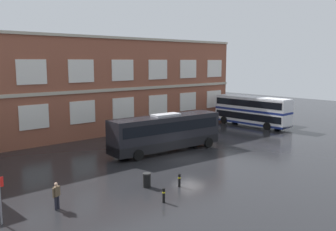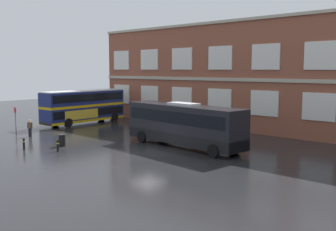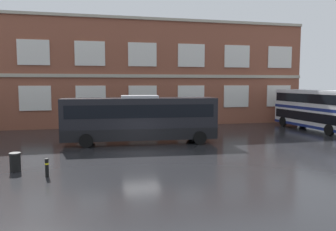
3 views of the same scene
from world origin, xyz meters
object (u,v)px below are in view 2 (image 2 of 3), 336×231
(double_decker_near, at_px, (84,106))
(safety_bollard_west, at_px, (24,144))
(touring_coach, at_px, (183,125))
(safety_bollard_east, at_px, (58,146))
(bus_stand_flag, at_px, (15,118))
(station_litter_bin, at_px, (62,140))
(waiting_passenger, at_px, (30,127))

(double_decker_near, bearing_deg, safety_bollard_west, -52.25)
(touring_coach, height_order, safety_bollard_west, touring_coach)
(safety_bollard_west, xyz_separation_m, safety_bollard_east, (2.75, 1.50, 0.00))
(touring_coach, relative_size, safety_bollard_west, 12.80)
(bus_stand_flag, relative_size, safety_bollard_east, 2.84)
(double_decker_near, distance_m, safety_bollard_east, 17.08)
(station_litter_bin, bearing_deg, bus_stand_flag, 176.88)
(waiting_passenger, bearing_deg, touring_coach, 24.43)
(touring_coach, xyz_separation_m, station_litter_bin, (-7.85, -7.00, -1.39))
(touring_coach, xyz_separation_m, bus_stand_flag, (-17.59, -6.47, -0.27))
(safety_bollard_east, bearing_deg, safety_bollard_west, -151.37)
(station_litter_bin, xyz_separation_m, safety_bollard_west, (-0.97, -3.00, -0.03))
(touring_coach, relative_size, station_litter_bin, 11.81)
(bus_stand_flag, distance_m, station_litter_bin, 9.82)
(touring_coach, height_order, waiting_passenger, touring_coach)
(double_decker_near, xyz_separation_m, bus_stand_flag, (1.16, -9.29, -0.51))
(station_litter_bin, xyz_separation_m, safety_bollard_east, (1.79, -1.49, -0.03))
(touring_coach, bearing_deg, bus_stand_flag, -159.81)
(station_litter_bin, bearing_deg, safety_bollard_east, -39.84)
(bus_stand_flag, relative_size, safety_bollard_west, 2.84)
(bus_stand_flag, distance_m, safety_bollard_west, 9.52)
(safety_bollard_east, bearing_deg, station_litter_bin, 140.16)
(safety_bollard_west, bearing_deg, station_litter_bin, 72.15)
(safety_bollard_east, bearing_deg, waiting_passenger, 166.86)
(waiting_passenger, xyz_separation_m, bus_stand_flag, (-3.18, 0.08, 0.70))
(bus_stand_flag, height_order, station_litter_bin, bus_stand_flag)
(safety_bollard_west, relative_size, safety_bollard_east, 1.00)
(waiting_passenger, bearing_deg, safety_bollard_west, -31.69)
(touring_coach, distance_m, station_litter_bin, 10.60)
(bus_stand_flag, bearing_deg, double_decker_near, 97.08)
(waiting_passenger, distance_m, safety_bollard_west, 6.59)
(double_decker_near, relative_size, safety_bollard_west, 11.73)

